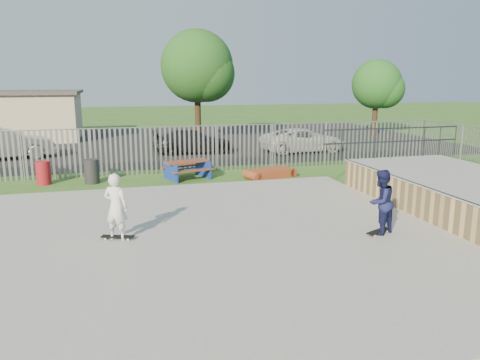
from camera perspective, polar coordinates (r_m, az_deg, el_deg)
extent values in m
plane|color=#395F20|center=(11.53, -11.25, -8.17)|extent=(120.00, 120.00, 0.00)
cube|color=gray|center=(11.51, -11.27, -7.82)|extent=(15.00, 12.00, 0.15)
cube|color=tan|center=(15.89, 24.96, -1.46)|extent=(4.00, 7.00, 1.05)
cube|color=#9E9E99|center=(15.78, 25.14, 0.46)|extent=(4.05, 7.05, 0.04)
cylinder|color=#383A3F|center=(14.60, 19.15, 0.11)|extent=(0.06, 7.00, 0.06)
cube|color=brown|center=(19.01, -6.49, 2.25)|extent=(1.85, 1.15, 0.06)
cube|color=brown|center=(18.55, -5.71, 1.14)|extent=(1.74, 0.76, 0.05)
cube|color=brown|center=(19.58, -7.20, 1.70)|extent=(1.74, 0.76, 0.05)
cube|color=navy|center=(19.07, -6.47, 1.23)|extent=(1.87, 1.74, 0.71)
cube|color=brown|center=(19.22, 3.69, 0.83)|extent=(1.98, 1.40, 0.36)
cylinder|color=maroon|center=(19.40, -22.84, 0.80)|extent=(0.54, 0.54, 0.90)
cylinder|color=#242427|center=(18.97, -17.63, 1.01)|extent=(0.56, 0.56, 0.94)
cube|color=black|center=(30.08, -13.65, 4.33)|extent=(40.00, 18.00, 0.02)
imported|color=#B4B4B9|center=(26.19, -26.74, 3.95)|extent=(4.91, 2.70, 1.53)
imported|color=black|center=(25.52, -5.75, 4.69)|extent=(4.39, 1.95, 1.25)
imported|color=silver|center=(26.05, 7.67, 4.84)|extent=(4.77, 2.42, 1.29)
cylinder|color=#3C2B18|center=(30.39, -5.17, 8.53)|extent=(0.39, 0.39, 4.06)
sphere|color=#214F1B|center=(30.33, -5.27, 13.66)|extent=(4.55, 4.55, 4.55)
cylinder|color=#42291A|center=(35.08, 16.12, 7.80)|extent=(0.37, 0.37, 3.08)
sphere|color=#21571E|center=(34.99, 16.33, 11.16)|extent=(3.45, 3.45, 3.45)
cube|color=black|center=(12.38, 16.54, -5.97)|extent=(0.81, 0.53, 0.02)
cube|color=black|center=(11.85, -14.69, -6.68)|extent=(0.82, 0.44, 0.02)
imported|color=#161A44|center=(12.17, 16.75, -2.59)|extent=(0.99, 0.91, 1.64)
imported|color=white|center=(11.63, -14.89, -3.15)|extent=(0.71, 0.63, 1.64)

